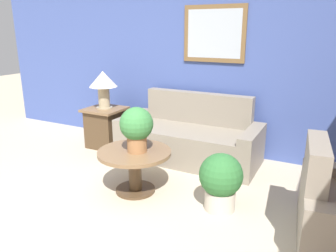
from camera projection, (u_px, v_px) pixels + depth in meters
The scene contains 8 objects.
ground_plane at pixel (67, 239), 2.89m from camera, with size 20.00×20.00×0.00m, color #BCAD93.
wall_back at pixel (193, 62), 4.84m from camera, with size 7.48×0.09×2.60m.
couch_main at pixel (189, 139), 4.61m from camera, with size 1.96×0.85×0.91m.
coffee_table at pixel (135, 162), 3.65m from camera, with size 0.82×0.82×0.49m.
side_table at pixel (106, 127), 5.11m from camera, with size 0.56×0.56×0.61m.
table_lamp at pixel (103, 83), 4.91m from camera, with size 0.42×0.42×0.57m.
potted_plant_on_table at pixel (136, 127), 3.52m from camera, with size 0.37×0.37×0.50m.
potted_plant_floor at pixel (221, 180), 3.29m from camera, with size 0.44×0.44×0.60m.
Camera 1 is at (1.94, -1.80, 1.78)m, focal length 35.00 mm.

